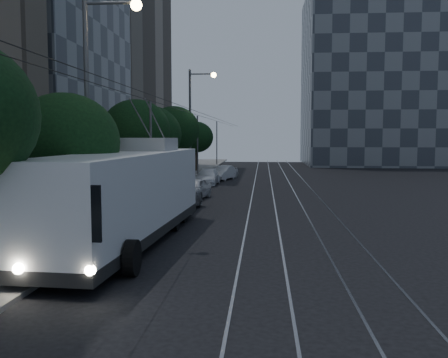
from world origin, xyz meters
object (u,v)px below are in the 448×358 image
car_white_d (224,171)px  streetlamp_near (97,93)px  car_white_a (193,189)px  car_white_b (207,177)px  trolleybus (127,195)px  pickup_silver (175,198)px  streetlamp_far (195,115)px  car_white_c (223,173)px

car_white_d → streetlamp_near: size_ratio=0.42×
car_white_a → car_white_b: size_ratio=0.90×
car_white_a → car_white_d: 15.52m
trolleybus → pickup_silver: trolleybus is taller
car_white_b → streetlamp_far: streetlamp_far is taller
car_white_c → streetlamp_far: bearing=-104.9°
car_white_b → car_white_d: 6.22m
car_white_c → car_white_d: 1.41m
pickup_silver → car_white_c: bearing=89.1°
car_white_c → streetlamp_far: size_ratio=0.40×
trolleybus → car_white_a: trolleybus is taller
trolleybus → car_white_c: 27.54m
car_white_c → streetlamp_near: bearing=-80.2°
car_white_a → car_white_c: 14.11m
trolleybus → car_white_a: 13.46m
trolleybus → streetlamp_near: 4.17m
streetlamp_near → streetlamp_far: bearing=88.5°
streetlamp_near → pickup_silver: bearing=77.4°
car_white_d → streetlamp_far: 7.47m
car_white_d → streetlamp_near: streetlamp_near is taller
car_white_b → car_white_a: bearing=-86.3°
pickup_silver → car_white_c: (1.04, 19.36, -0.07)m
car_white_c → car_white_d: (0.00, 1.41, 0.04)m
trolleybus → streetlamp_far: streetlamp_far is taller
pickup_silver → car_white_c: pickup_silver is taller
trolleybus → streetlamp_near: size_ratio=1.42×
car_white_d → streetlamp_near: 28.79m
streetlamp_near → streetlamp_far: size_ratio=0.98×
car_white_d → streetlamp_far: size_ratio=0.41×
trolleybus → streetlamp_near: bearing=155.6°
car_white_b → car_white_c: car_white_b is taller
trolleybus → car_white_c: size_ratio=3.48×
trolleybus → car_white_b: (0.49, 22.73, -1.19)m
pickup_silver → car_white_c: size_ratio=1.32×
streetlamp_near → car_white_c: bearing=84.3°
trolleybus → streetlamp_far: size_ratio=1.39×
streetlamp_far → trolleybus: bearing=-88.3°
trolleybus → car_white_a: (0.64, 13.39, -1.16)m
pickup_silver → car_white_a: (0.27, 5.28, -0.02)m
pickup_silver → car_white_d: size_ratio=1.29×
car_white_d → streetlamp_far: bearing=-92.5°
car_white_a → streetlamp_near: bearing=-89.8°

